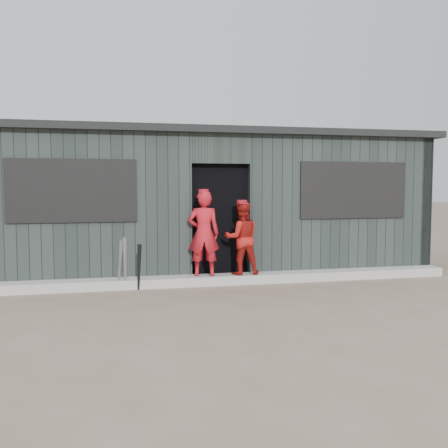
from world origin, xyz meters
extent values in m
plane|color=#725F4F|center=(0.00, 0.00, 0.00)|extent=(80.00, 80.00, 0.00)
cube|color=#A1A09C|center=(0.00, 1.82, 0.07)|extent=(8.00, 0.36, 0.15)
cone|color=gray|center=(-1.69, 1.66, 0.40)|extent=(0.15, 0.23, 0.80)
cone|color=gray|center=(-1.61, 1.64, 0.42)|extent=(0.07, 0.23, 0.84)
cone|color=black|center=(-1.40, 1.57, 0.37)|extent=(0.09, 0.23, 0.73)
imported|color=red|center=(-0.34, 1.80, 0.85)|extent=(0.56, 0.42, 1.40)
imported|color=#A51914|center=(0.31, 1.82, 0.76)|extent=(0.61, 0.48, 1.22)
imported|color=#BBBBBB|center=(0.67, 2.32, 0.62)|extent=(0.70, 0.55, 1.24)
cube|color=black|center=(0.00, 3.50, 1.20)|extent=(7.60, 2.70, 2.20)
cube|color=#2B3432|center=(-2.25, 2.10, 1.25)|extent=(3.50, 0.20, 2.50)
cube|color=#2C3532|center=(2.25, 2.10, 1.25)|extent=(3.50, 0.20, 2.50)
cube|color=#2C3430|center=(0.00, 2.10, 2.25)|extent=(1.00, 0.20, 0.50)
cube|color=#28302C|center=(3.90, 3.50, 1.25)|extent=(0.20, 3.00, 2.50)
cube|color=#262E2B|center=(0.00, 4.90, 1.25)|extent=(8.00, 0.20, 2.50)
cube|color=black|center=(0.00, 3.50, 2.56)|extent=(8.30, 3.30, 0.12)
cube|color=black|center=(-2.40, 1.98, 1.55)|extent=(2.00, 0.04, 1.00)
cube|color=black|center=(2.40, 1.98, 1.55)|extent=(2.00, 0.04, 1.00)
cube|color=black|center=(-0.13, 2.61, 1.35)|extent=(0.19, 0.19, 0.89)
cube|color=black|center=(-0.03, 2.53, 1.30)|extent=(0.27, 0.25, 0.95)
camera|label=1|loc=(-1.78, -6.17, 1.62)|focal=40.00mm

